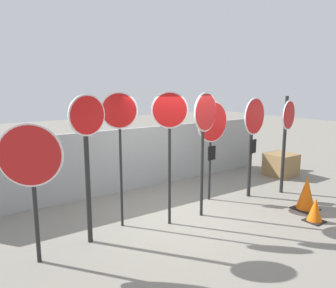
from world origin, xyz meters
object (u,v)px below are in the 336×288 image
(stop_sign_5, at_px, (212,129))
(stop_sign_7, at_px, (287,128))
(stop_sign_2, at_px, (120,124))
(stop_sign_0, at_px, (31,163))
(stop_sign_6, at_px, (253,129))
(stop_sign_1, at_px, (87,143))
(traffic_cone_0, at_px, (306,193))
(stop_sign_4, at_px, (205,124))
(stop_sign_3, at_px, (170,125))
(traffic_cone_1, at_px, (315,210))
(storage_crate, at_px, (281,165))

(stop_sign_5, distance_m, stop_sign_7, 1.98)
(stop_sign_2, relative_size, stop_sign_7, 1.06)
(stop_sign_0, distance_m, stop_sign_2, 1.78)
(stop_sign_6, bearing_deg, stop_sign_1, 169.02)
(stop_sign_5, height_order, traffic_cone_0, stop_sign_5)
(stop_sign_4, distance_m, stop_sign_5, 1.02)
(stop_sign_4, distance_m, stop_sign_7, 2.66)
(stop_sign_3, bearing_deg, traffic_cone_1, -1.76)
(stop_sign_3, xyz_separation_m, stop_sign_6, (2.56, 0.22, -0.30))
(stop_sign_3, xyz_separation_m, traffic_cone_1, (2.48, -1.53, -1.73))
(stop_sign_5, relative_size, traffic_cone_0, 3.17)
(stop_sign_2, relative_size, stop_sign_4, 1.01)
(stop_sign_1, distance_m, stop_sign_5, 3.17)
(stop_sign_2, relative_size, storage_crate, 3.26)
(stop_sign_2, xyz_separation_m, storage_crate, (5.58, 0.56, -1.68))
(stop_sign_0, distance_m, stop_sign_7, 5.95)
(traffic_cone_1, bearing_deg, stop_sign_4, 138.01)
(stop_sign_3, height_order, stop_sign_6, stop_sign_3)
(stop_sign_2, height_order, traffic_cone_0, stop_sign_2)
(traffic_cone_1, bearing_deg, storage_crate, 47.88)
(stop_sign_1, xyz_separation_m, stop_sign_6, (4.11, 0.05, -0.09))
(stop_sign_7, relative_size, traffic_cone_0, 3.29)
(stop_sign_6, relative_size, traffic_cone_1, 4.87)
(traffic_cone_1, distance_m, storage_crate, 3.41)
(stop_sign_3, bearing_deg, stop_sign_7, 29.01)
(stop_sign_6, bearing_deg, traffic_cone_0, -85.20)
(stop_sign_7, height_order, storage_crate, stop_sign_7)
(stop_sign_0, bearing_deg, stop_sign_7, 27.26)
(stop_sign_5, relative_size, stop_sign_7, 0.96)
(stop_sign_2, xyz_separation_m, stop_sign_5, (2.41, 0.15, -0.29))
(stop_sign_2, height_order, stop_sign_3, stop_sign_3)
(stop_sign_5, height_order, stop_sign_6, stop_sign_6)
(stop_sign_4, height_order, storage_crate, stop_sign_4)
(stop_sign_6, bearing_deg, stop_sign_7, -28.26)
(stop_sign_7, distance_m, traffic_cone_1, 2.27)
(stop_sign_3, height_order, traffic_cone_0, stop_sign_3)
(storage_crate, bearing_deg, stop_sign_0, -171.96)
(stop_sign_1, relative_size, stop_sign_5, 1.10)
(stop_sign_6, distance_m, stop_sign_7, 0.95)
(storage_crate, bearing_deg, traffic_cone_1, -132.12)
(stop_sign_0, distance_m, stop_sign_4, 3.32)
(stop_sign_3, height_order, stop_sign_4, stop_sign_3)
(stop_sign_2, distance_m, stop_sign_5, 2.43)
(stop_sign_4, distance_m, stop_sign_6, 1.77)
(traffic_cone_0, bearing_deg, stop_sign_4, 154.69)
(stop_sign_2, bearing_deg, traffic_cone_1, -2.72)
(stop_sign_5, relative_size, storage_crate, 2.95)
(stop_sign_4, bearing_deg, stop_sign_3, 160.79)
(stop_sign_1, relative_size, stop_sign_3, 0.99)
(stop_sign_6, relative_size, traffic_cone_0, 3.26)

